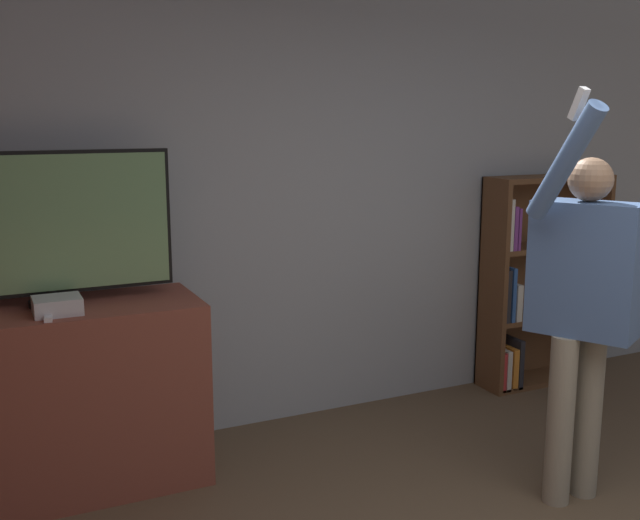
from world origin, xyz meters
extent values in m
cube|color=#9EA3A8|center=(0.00, 2.80, 1.35)|extent=(6.82, 0.06, 2.70)
cube|color=brown|center=(-1.59, 2.41, 0.48)|extent=(1.42, 0.59, 0.96)
cylinder|color=black|center=(-1.59, 2.46, 0.97)|extent=(0.22, 0.22, 0.03)
cylinder|color=black|center=(-1.59, 2.46, 1.01)|extent=(0.06, 0.06, 0.05)
cube|color=black|center=(-1.59, 2.46, 1.37)|extent=(1.21, 0.04, 0.70)
cube|color=#6B9360|center=(-1.59, 2.44, 1.37)|extent=(1.17, 0.01, 0.66)
cube|color=silver|center=(-1.58, 2.28, 1.00)|extent=(0.22, 0.19, 0.08)
cube|color=white|center=(-1.63, 2.20, 0.97)|extent=(0.05, 0.14, 0.02)
cube|color=brown|center=(1.26, 2.61, 0.74)|extent=(0.04, 0.28, 1.48)
cube|color=brown|center=(2.16, 2.61, 0.74)|extent=(0.04, 0.28, 1.48)
cube|color=brown|center=(1.71, 2.75, 0.74)|extent=(0.94, 0.01, 1.48)
cube|color=brown|center=(1.71, 2.61, 0.02)|extent=(0.87, 0.28, 0.04)
cube|color=brown|center=(1.71, 2.61, 0.49)|extent=(0.87, 0.28, 0.04)
cube|color=brown|center=(1.71, 2.61, 0.98)|extent=(0.87, 0.28, 0.04)
cube|color=brown|center=(1.71, 2.61, 1.46)|extent=(0.87, 0.28, 0.04)
cube|color=red|center=(1.29, 2.61, 0.16)|extent=(0.03, 0.27, 0.28)
cube|color=beige|center=(1.32, 2.59, 0.16)|extent=(0.04, 0.24, 0.29)
cube|color=orange|center=(1.38, 2.58, 0.16)|extent=(0.04, 0.21, 0.29)
cube|color=#232328|center=(1.43, 2.60, 0.19)|extent=(0.04, 0.26, 0.35)
cube|color=#232328|center=(1.29, 2.60, 0.69)|extent=(0.03, 0.26, 0.36)
cube|color=#2D569E|center=(1.33, 2.58, 0.70)|extent=(0.03, 0.22, 0.37)
cube|color=beige|center=(1.38, 2.58, 0.64)|extent=(0.04, 0.22, 0.25)
cube|color=beige|center=(1.29, 2.59, 1.17)|extent=(0.03, 0.23, 0.34)
cube|color=#7A3889|center=(1.32, 2.58, 1.15)|extent=(0.03, 0.22, 0.29)
cube|color=#7A3889|center=(1.35, 2.58, 1.14)|extent=(0.02, 0.22, 0.28)
cylinder|color=gray|center=(0.60, 1.23, 0.43)|extent=(0.13, 0.13, 0.85)
cylinder|color=gray|center=(0.78, 1.23, 0.43)|extent=(0.13, 0.13, 0.85)
cube|color=#4C6B9E|center=(0.69, 1.23, 1.17)|extent=(0.43, 0.54, 0.64)
sphere|color=#9E7556|center=(0.69, 1.23, 1.59)|extent=(0.21, 0.21, 0.21)
cylinder|color=#4C6B9E|center=(0.96, 1.23, 1.16)|extent=(0.09, 0.09, 0.59)
cylinder|color=#4C6B9E|center=(0.41, 1.11, 1.68)|extent=(0.09, 0.41, 0.53)
cube|color=white|center=(0.41, 1.05, 1.93)|extent=(0.04, 0.09, 0.14)
camera|label=1|loc=(-1.92, -1.36, 1.88)|focal=42.00mm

